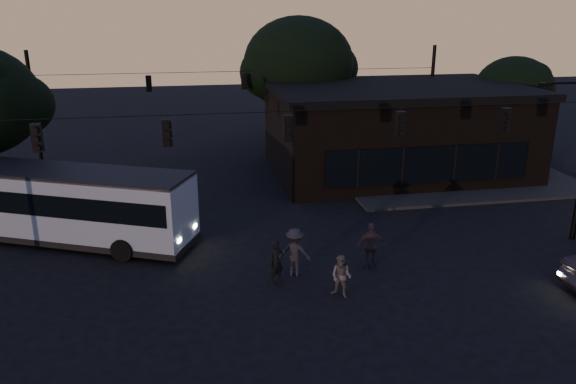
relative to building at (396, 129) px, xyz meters
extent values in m
plane|color=black|center=(-9.00, -15.97, -2.71)|extent=(120.00, 120.00, 0.00)
cube|color=black|center=(3.00, -1.97, -2.63)|extent=(14.00, 10.00, 0.15)
cube|color=black|center=(0.00, 0.03, -0.21)|extent=(15.00, 10.00, 5.00)
cube|color=black|center=(0.00, 0.03, 2.49)|extent=(15.40, 10.40, 0.40)
cube|color=black|center=(0.00, -5.09, -0.91)|extent=(11.50, 0.18, 2.00)
cylinder|color=black|center=(-5.00, 6.03, -0.71)|extent=(0.44, 0.44, 4.00)
ellipsoid|color=black|center=(-5.00, 6.03, 3.49)|extent=(7.60, 7.60, 6.46)
cylinder|color=black|center=(9.00, 2.03, -1.21)|extent=(0.44, 0.44, 3.00)
ellipsoid|color=black|center=(9.00, 2.03, 1.94)|extent=(5.20, 5.20, 4.42)
cylinder|color=black|center=(-9.00, -11.97, 3.49)|extent=(26.00, 0.03, 0.03)
cube|color=black|center=(-18.00, -11.97, 2.84)|extent=(0.34, 0.30, 1.00)
cube|color=black|center=(-13.50, -11.97, 2.84)|extent=(0.34, 0.30, 1.00)
cube|color=black|center=(-9.00, -11.97, 2.84)|extent=(0.34, 0.30, 1.00)
cube|color=black|center=(-4.50, -11.97, 2.84)|extent=(0.34, 0.30, 1.00)
cube|color=black|center=(0.00, -11.97, 2.84)|extent=(0.34, 0.30, 1.00)
cylinder|color=black|center=(-22.00, 4.03, 1.04)|extent=(0.24, 0.24, 7.50)
cylinder|color=black|center=(4.00, 4.03, 1.04)|extent=(0.24, 0.24, 7.50)
cylinder|color=black|center=(-9.00, 4.03, 3.29)|extent=(26.00, 0.03, 0.03)
cube|color=black|center=(-15.00, 4.03, 2.64)|extent=(0.34, 0.30, 1.00)
cube|color=black|center=(-9.00, 4.03, 2.64)|extent=(0.34, 0.30, 1.00)
cube|color=black|center=(-3.00, 4.03, 2.64)|extent=(0.34, 0.30, 1.00)
cube|color=#8191A5|center=(-18.30, -8.09, -0.86)|extent=(11.65, 7.18, 2.74)
cube|color=black|center=(-18.30, -8.09, -0.60)|extent=(11.25, 7.02, 0.95)
cube|color=black|center=(-18.30, -8.09, 0.51)|extent=(11.65, 7.18, 0.16)
cube|color=black|center=(-18.30, -8.09, -2.34)|extent=(11.77, 7.27, 0.26)
cylinder|color=black|center=(-21.46, -5.22, -2.23)|extent=(0.97, 0.63, 0.95)
cylinder|color=black|center=(-15.67, -10.73, -2.23)|extent=(0.97, 0.63, 0.95)
cylinder|color=black|center=(-14.59, -8.32, -2.23)|extent=(0.97, 0.63, 0.95)
imported|color=black|center=(-9.78, -13.83, -1.82)|extent=(0.77, 0.67, 1.78)
imported|color=#524B4B|center=(-7.65, -15.19, -1.92)|extent=(0.98, 0.95, 1.58)
imported|color=#282128|center=(-5.87, -13.15, -1.74)|extent=(1.18, 0.61, 1.93)
imported|color=black|center=(-8.96, -13.22, -1.74)|extent=(1.42, 1.10, 1.93)
camera|label=1|loc=(-12.75, -32.61, 7.22)|focal=35.00mm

